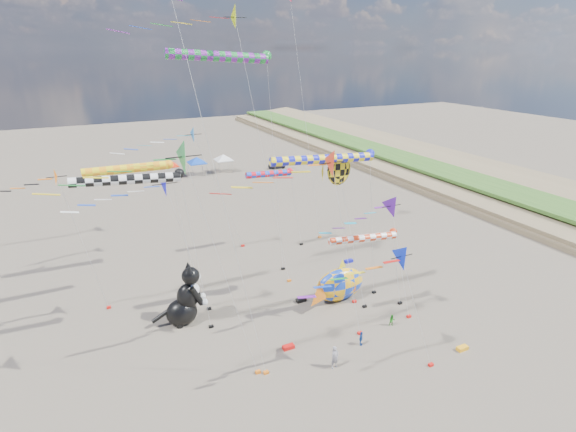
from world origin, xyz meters
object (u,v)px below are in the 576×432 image
Objects in this scene: child_green at (392,320)px; fish_inflatable at (339,284)px; child_blue at (361,339)px; person_adult at (335,357)px; cat_inflatable at (184,294)px; parked_car at (277,166)px.

fish_inflatable is at bearing 130.72° from child_green.
child_green is 3.93m from child_blue.
fish_inflatable reaches higher than child_blue.
person_adult is 7.41m from child_green.
person_adult is 1.74× the size of child_green.
child_green is at bearing -71.58° from fish_inflatable.
person_adult is at bearing -123.74° from fish_inflatable.
person_adult is at bearing -45.89° from cat_inflatable.
person_adult reaches higher than parked_car.
person_adult is at bearing -138.86° from child_green.
fish_inflatable is 9.40m from person_adult.
child_blue is at bearing -107.23° from fish_inflatable.
person_adult is at bearing 161.83° from child_blue.
cat_inflatable is 51.78m from parked_car.
fish_inflatable reaches higher than parked_car.
cat_inflatable reaches higher than child_green.
parked_car is (20.00, 53.83, -0.33)m from person_adult.
person_adult is at bearing 169.47° from parked_car.
child_green is at bearing -21.94° from cat_inflatable.
person_adult is 1.52× the size of child_blue.
cat_inflatable is 0.82× the size of fish_inflatable.
child_blue is (-1.99, -6.42, -1.02)m from fish_inflatable.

